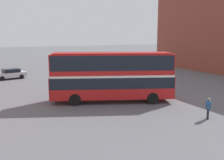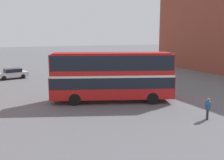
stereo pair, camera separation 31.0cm
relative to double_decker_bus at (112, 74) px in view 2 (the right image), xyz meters
The scene contains 4 objects.
ground_plane 3.20m from the double_decker_bus, 18.92° to the left, with size 240.00×240.00×0.00m, color #5B5B60.
double_decker_bus is the anchor object (origin of this frame).
pedestrian_foreground 9.01m from the double_decker_bus, 61.31° to the right, with size 0.57×0.57×1.63m.
parked_car_kerb_near 19.48m from the double_decker_bus, 112.69° to the left, with size 4.54×2.62×1.47m.
Camera 2 is at (-11.87, -22.37, 6.28)m, focal length 42.00 mm.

